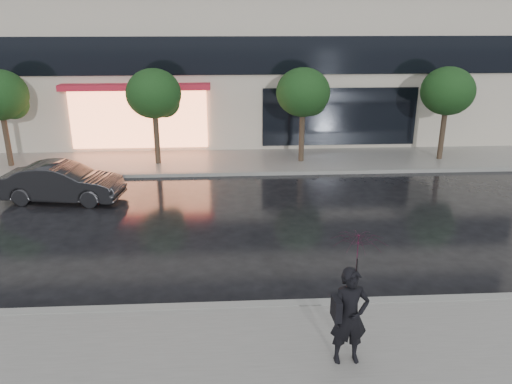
{
  "coord_description": "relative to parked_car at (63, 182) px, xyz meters",
  "views": [
    {
      "loc": [
        -0.08,
        -10.22,
        5.97
      ],
      "look_at": [
        0.66,
        2.57,
        1.4
      ],
      "focal_mm": 35.0,
      "sensor_mm": 36.0,
      "label": 1
    }
  ],
  "objects": [
    {
      "name": "ground",
      "position": [
        5.65,
        -6.0,
        -0.65
      ],
      "size": [
        120.0,
        120.0,
        0.0
      ],
      "primitive_type": "plane",
      "color": "black",
      "rests_on": "ground"
    },
    {
      "name": "sidewalk_near",
      "position": [
        5.65,
        -9.25,
        -0.59
      ],
      "size": [
        60.0,
        4.5,
        0.12
      ],
      "primitive_type": "cube",
      "color": "slate",
      "rests_on": "ground"
    },
    {
      "name": "sidewalk_far",
      "position": [
        5.65,
        4.25,
        -0.59
      ],
      "size": [
        60.0,
        3.5,
        0.12
      ],
      "primitive_type": "cube",
      "color": "slate",
      "rests_on": "ground"
    },
    {
      "name": "curb_near",
      "position": [
        5.65,
        -7.0,
        -0.58
      ],
      "size": [
        60.0,
        0.25,
        0.14
      ],
      "primitive_type": "cube",
      "color": "gray",
      "rests_on": "ground"
    },
    {
      "name": "curb_far",
      "position": [
        5.65,
        2.5,
        -0.58
      ],
      "size": [
        60.0,
        0.25,
        0.14
      ],
      "primitive_type": "cube",
      "color": "gray",
      "rests_on": "ground"
    },
    {
      "name": "tree_far_west",
      "position": [
        -3.29,
        4.03,
        2.27
      ],
      "size": [
        2.2,
        2.2,
        3.99
      ],
      "color": "#33261C",
      "rests_on": "ground"
    },
    {
      "name": "tree_mid_west",
      "position": [
        2.71,
        4.03,
        2.27
      ],
      "size": [
        2.2,
        2.2,
        3.99
      ],
      "color": "#33261C",
      "rests_on": "ground"
    },
    {
      "name": "tree_mid_east",
      "position": [
        8.71,
        4.03,
        2.27
      ],
      "size": [
        2.2,
        2.2,
        3.99
      ],
      "color": "#33261C",
      "rests_on": "ground"
    },
    {
      "name": "tree_far_east",
      "position": [
        14.71,
        4.03,
        2.27
      ],
      "size": [
        2.2,
        2.2,
        3.99
      ],
      "color": "#33261C",
      "rests_on": "ground"
    },
    {
      "name": "parked_car",
      "position": [
        0.0,
        0.0,
        0.0
      ],
      "size": [
        4.09,
        1.89,
        1.3
      ],
      "primitive_type": "imported",
      "rotation": [
        0.0,
        0.0,
        1.44
      ],
      "color": "black",
      "rests_on": "ground"
    },
    {
      "name": "pedestrian_with_umbrella",
      "position": [
        7.66,
        -8.91,
        1.05
      ],
      "size": [
        0.98,
        1.0,
        2.49
      ],
      "rotation": [
        0.0,
        0.0,
        0.06
      ],
      "color": "black",
      "rests_on": "sidewalk_near"
    }
  ]
}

